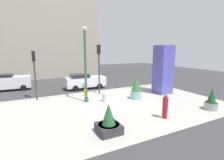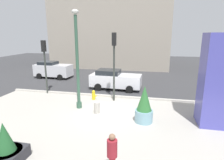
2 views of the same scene
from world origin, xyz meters
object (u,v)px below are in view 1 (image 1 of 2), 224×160
at_px(potted_plant_near_left, 136,89).
at_px(potted_plant_near_right, 109,122).
at_px(art_pillar_blue, 163,70).
at_px(pedestrian_by_curb, 165,105).
at_px(traffic_light_corner, 34,67).
at_px(concrete_bollard, 104,97).
at_px(traffic_light_far_side, 99,61).
at_px(potted_plant_mid_plaza, 211,101).
at_px(lamp_post, 86,67).
at_px(car_curb_east, 10,82).
at_px(car_curb_west, 85,81).
at_px(fire_hydrant, 85,92).

distance_m(potted_plant_near_left, potted_plant_near_right, 6.90).
distance_m(art_pillar_blue, pedestrian_by_curb, 7.07).
height_order(art_pillar_blue, potted_plant_near_left, art_pillar_blue).
height_order(potted_plant_near_right, traffic_light_corner, traffic_light_corner).
relative_size(concrete_bollard, traffic_light_corner, 0.17).
relative_size(potted_plant_near_right, traffic_light_far_side, 0.34).
bearing_deg(concrete_bollard, traffic_light_corner, 149.19).
relative_size(art_pillar_blue, potted_plant_mid_plaza, 2.90).
relative_size(potted_plant_near_left, pedestrian_by_curb, 1.28).
xyz_separation_m(potted_plant_near_left, traffic_light_far_side, (-2.37, 3.17, 2.40)).
height_order(art_pillar_blue, pedestrian_by_curb, art_pillar_blue).
bearing_deg(potted_plant_near_left, lamp_post, 164.39).
distance_m(lamp_post, car_curb_east, 10.45).
bearing_deg(potted_plant_near_right, potted_plant_mid_plaza, -1.94).
bearing_deg(potted_plant_near_right, potted_plant_near_left, 42.55).
distance_m(potted_plant_near_right, traffic_light_corner, 9.31).
distance_m(concrete_bollard, car_curb_east, 11.67).
distance_m(lamp_post, pedestrian_by_curb, 7.15).
xyz_separation_m(concrete_bollard, pedestrian_by_curb, (2.08, -5.18, 0.55)).
bearing_deg(potted_plant_near_right, car_curb_east, 112.16).
height_order(potted_plant_near_right, car_curb_west, car_curb_west).
bearing_deg(potted_plant_mid_plaza, art_pillar_blue, 87.42).
xyz_separation_m(traffic_light_corner, car_curb_east, (-2.47, 5.50, -2.04)).
xyz_separation_m(potted_plant_near_left, pedestrian_by_curb, (-0.88, -4.59, -0.04)).
distance_m(potted_plant_near_right, fire_hydrant, 7.78).
height_order(potted_plant_mid_plaza, car_curb_west, car_curb_west).
bearing_deg(art_pillar_blue, potted_plant_mid_plaza, -92.58).
bearing_deg(potted_plant_near_left, potted_plant_near_right, -137.45).
height_order(lamp_post, car_curb_east, lamp_post).
relative_size(art_pillar_blue, pedestrian_by_curb, 2.98).
bearing_deg(potted_plant_near_left, traffic_light_corner, 155.58).
bearing_deg(pedestrian_by_curb, concrete_bollard, 111.93).
distance_m(fire_hydrant, traffic_light_corner, 5.12).
bearing_deg(traffic_light_corner, car_curb_east, 114.15).
height_order(traffic_light_corner, pedestrian_by_curb, traffic_light_corner).
bearing_deg(concrete_bollard, traffic_light_far_side, 77.19).
height_order(potted_plant_near_right, traffic_light_far_side, traffic_light_far_side).
height_order(car_curb_west, pedestrian_by_curb, car_curb_west).
height_order(fire_hydrant, car_curb_west, car_curb_west).
distance_m(traffic_light_far_side, car_curb_east, 10.63).
distance_m(potted_plant_mid_plaza, potted_plant_near_left, 6.06).
height_order(lamp_post, car_curb_west, lamp_post).
relative_size(potted_plant_near_left, car_curb_east, 0.50).
bearing_deg(lamp_post, traffic_light_corner, 146.86).
xyz_separation_m(potted_plant_mid_plaza, potted_plant_near_left, (-3.48, 4.95, 0.29)).
bearing_deg(potted_plant_mid_plaza, car_curb_west, 119.71).
bearing_deg(potted_plant_mid_plaza, traffic_light_far_side, 125.82).
bearing_deg(potted_plant_mid_plaza, traffic_light_corner, 143.49).
distance_m(potted_plant_near_left, fire_hydrant, 5.01).
xyz_separation_m(potted_plant_mid_plaza, traffic_light_corner, (-11.77, 8.71, 2.31)).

